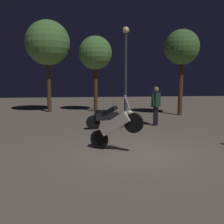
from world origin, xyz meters
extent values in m
plane|color=#756656|center=(0.00, 0.00, 0.00)|extent=(40.00, 40.00, 0.00)
cylinder|color=black|center=(-0.98, 0.62, 0.28)|extent=(0.52, 0.39, 0.56)
cylinder|color=black|center=(-0.07, 0.01, 0.86)|extent=(0.52, 0.39, 0.56)
cube|color=beige|center=(-0.53, 0.31, 0.80)|extent=(0.97, 0.79, 0.76)
cube|color=black|center=(-0.69, 0.42, 1.15)|extent=(0.49, 0.44, 0.32)
cylinder|color=gray|center=(-0.24, 0.12, 1.41)|extent=(0.20, 0.16, 0.44)
sphere|color=#F2EABF|center=(-0.15, 0.06, 1.14)|extent=(0.12, 0.12, 0.12)
cylinder|color=black|center=(-1.04, 3.59, 0.28)|extent=(0.57, 0.22, 0.56)
cylinder|color=black|center=(0.03, 3.83, 0.28)|extent=(0.57, 0.22, 0.56)
cube|color=black|center=(-0.51, 3.71, 0.51)|extent=(0.99, 0.50, 0.30)
cube|color=black|center=(-0.70, 3.67, 0.71)|extent=(0.48, 0.33, 0.10)
cylinder|color=gray|center=(-0.17, 3.79, 0.89)|extent=(0.07, 0.07, 0.45)
sphere|color=#F2EABF|center=(-0.07, 3.81, 0.56)|extent=(0.12, 0.12, 0.12)
cylinder|color=black|center=(1.62, 4.08, 0.41)|extent=(0.12, 0.12, 0.81)
cylinder|color=black|center=(1.74, 4.18, 0.41)|extent=(0.12, 0.12, 0.81)
cube|color=#1E3F2D|center=(1.68, 4.13, 1.12)|extent=(0.43, 0.42, 0.61)
sphere|color=#9E7251|center=(1.68, 4.13, 1.56)|extent=(0.23, 0.23, 0.23)
cylinder|color=#1E3F2D|center=(1.50, 3.97, 1.15)|extent=(0.20, 0.19, 0.55)
cylinder|color=#1E3F2D|center=(1.86, 4.29, 1.15)|extent=(0.20, 0.19, 0.55)
cylinder|color=#38383D|center=(0.91, 7.63, 2.21)|extent=(0.14, 0.14, 4.42)
sphere|color=#F9E59E|center=(0.91, 7.63, 4.56)|extent=(0.36, 0.36, 0.36)
cylinder|color=#4C331E|center=(-0.65, 9.14, 1.39)|extent=(0.24, 0.24, 2.79)
sphere|color=#568C42|center=(-0.65, 9.14, 3.47)|extent=(1.95, 1.95, 1.95)
cylinder|color=#4C331E|center=(3.85, 7.12, 1.50)|extent=(0.24, 0.24, 3.00)
sphere|color=#477A38|center=(3.85, 7.12, 3.65)|extent=(1.87, 1.87, 1.87)
cylinder|color=#4C331E|center=(-3.40, 9.20, 1.56)|extent=(0.24, 0.24, 3.12)
sphere|color=#568C42|center=(-3.40, 9.20, 4.02)|extent=(2.57, 2.57, 2.57)
camera|label=1|loc=(-1.48, -7.40, 2.17)|focal=44.35mm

